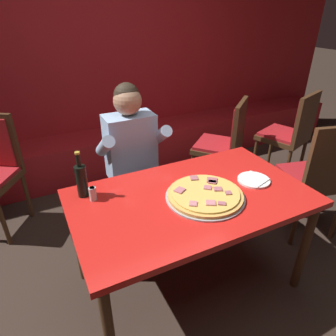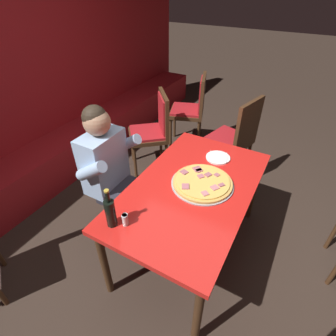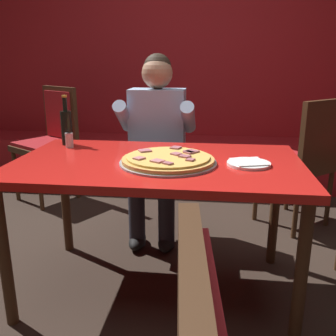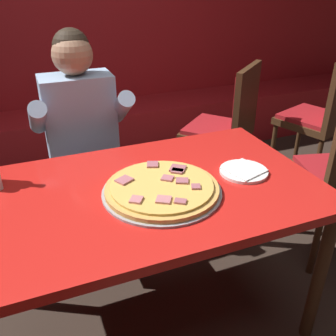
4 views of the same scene
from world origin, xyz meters
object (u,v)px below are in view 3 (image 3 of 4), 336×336
object	(u,v)px
pizza	(168,160)
beer_bottle	(67,126)
dining_chair_by_booth	(51,135)
dining_chair_far_right	(305,155)
plate_white_paper	(249,163)
diner_seated_blue_shirt	(156,139)
shaker_black_pepper	(69,141)
shaker_parmesan	(70,141)
main_dining_table	(158,175)

from	to	relation	value
pizza	beer_bottle	distance (m)	0.74
dining_chair_by_booth	dining_chair_far_right	size ratio (longest dim) A/B	1.03
plate_white_paper	diner_seated_blue_shirt	bearing A→B (deg)	128.45
shaker_black_pepper	shaker_parmesan	size ratio (longest dim) A/B	1.00
dining_chair_far_right	plate_white_paper	bearing A→B (deg)	-117.08
pizza	dining_chair_by_booth	distance (m)	1.85
pizza	plate_white_paper	bearing A→B (deg)	2.89
dining_chair_far_right	shaker_black_pepper	bearing A→B (deg)	-154.42
pizza	plate_white_paper	distance (m)	0.39
beer_bottle	shaker_parmesan	bearing A→B (deg)	-58.78
pizza	dining_chair_far_right	distance (m)	1.34
diner_seated_blue_shirt	dining_chair_by_booth	distance (m)	1.24
diner_seated_blue_shirt	dining_chair_far_right	size ratio (longest dim) A/B	1.31
dining_chair_far_right	shaker_parmesan	bearing A→B (deg)	-154.37
dining_chair_by_booth	dining_chair_far_right	world-z (taller)	dining_chair_by_booth
plate_white_paper	dining_chair_by_booth	xyz separation A→B (m)	(-1.61, 1.36, -0.17)
shaker_black_pepper	dining_chair_far_right	bearing A→B (deg)	25.58
plate_white_paper	shaker_parmesan	xyz separation A→B (m)	(-0.99, 0.25, 0.03)
main_dining_table	dining_chair_by_booth	distance (m)	1.77
diner_seated_blue_shirt	dining_chair_by_booth	bearing A→B (deg)	148.30
plate_white_paper	dining_chair_by_booth	bearing A→B (deg)	139.90
shaker_parmesan	dining_chair_far_right	world-z (taller)	dining_chair_far_right
beer_bottle	dining_chair_by_booth	distance (m)	1.21
plate_white_paper	dining_chair_far_right	size ratio (longest dim) A/B	0.22
pizza	shaker_black_pepper	distance (m)	0.67
dining_chair_by_booth	dining_chair_far_right	xyz separation A→B (m)	(2.11, -0.39, -0.02)
pizza	dining_chair_by_booth	xyz separation A→B (m)	(-1.22, 1.38, -0.18)
plate_white_paper	diner_seated_blue_shirt	size ratio (longest dim) A/B	0.16
beer_bottle	diner_seated_blue_shirt	bearing A→B (deg)	39.03
dining_chair_far_right	beer_bottle	bearing A→B (deg)	-157.34
shaker_black_pepper	dining_chair_far_right	world-z (taller)	dining_chair_far_right
main_dining_table	plate_white_paper	world-z (taller)	plate_white_paper
diner_seated_blue_shirt	shaker_parmesan	bearing A→B (deg)	-133.13
shaker_parmesan	diner_seated_blue_shirt	bearing A→B (deg)	46.87
shaker_black_pepper	shaker_parmesan	bearing A→B (deg)	16.23
shaker_parmesan	dining_chair_by_booth	xyz separation A→B (m)	(-0.62, 1.11, -0.20)
pizza	diner_seated_blue_shirt	bearing A→B (deg)	103.45
pizza	beer_bottle	size ratio (longest dim) A/B	1.63
pizza	dining_chair_far_right	world-z (taller)	dining_chair_far_right
main_dining_table	pizza	xyz separation A→B (m)	(0.06, -0.05, 0.09)
main_dining_table	shaker_parmesan	world-z (taller)	shaker_parmesan
main_dining_table	beer_bottle	bearing A→B (deg)	153.48
shaker_black_pepper	dining_chair_by_booth	bearing A→B (deg)	118.95
diner_seated_blue_shirt	pizza	bearing A→B (deg)	-76.55
shaker_parmesan	dining_chair_by_booth	world-z (taller)	dining_chair_by_booth
shaker_parmesan	dining_chair_by_booth	size ratio (longest dim) A/B	0.09
main_dining_table	shaker_parmesan	distance (m)	0.60
shaker_parmesan	diner_seated_blue_shirt	xyz separation A→B (m)	(0.43, 0.46, -0.08)
shaker_parmesan	dining_chair_by_booth	distance (m)	1.28
beer_bottle	shaker_parmesan	size ratio (longest dim) A/B	3.40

